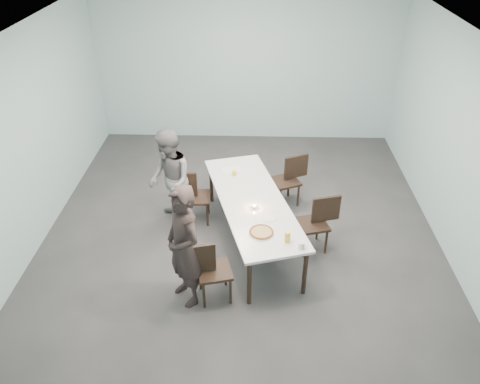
{
  "coord_description": "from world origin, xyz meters",
  "views": [
    {
      "loc": [
        0.17,
        -5.69,
        4.47
      ],
      "look_at": [
        0.0,
        -0.3,
        1.0
      ],
      "focal_mm": 35.0,
      "sensor_mm": 36.0,
      "label": 1
    }
  ],
  "objects_px": {
    "chair_near_left": "(208,268)",
    "chair_near_right": "(318,219)",
    "chair_far_left": "(191,193)",
    "beer_glass": "(288,237)",
    "diner_near": "(184,247)",
    "side_plate": "(269,218)",
    "amber_tumbler": "(234,173)",
    "pizza": "(261,232)",
    "tealight": "(254,207)",
    "water_tumbler": "(302,245)",
    "diner_far": "(170,181)",
    "table": "(252,203)",
    "chair_far_right": "(290,177)"
  },
  "relations": [
    {
      "from": "chair_near_left",
      "to": "chair_near_right",
      "type": "xyz_separation_m",
      "value": [
        1.49,
        1.07,
        0.0
      ]
    },
    {
      "from": "chair_far_left",
      "to": "beer_glass",
      "type": "relative_size",
      "value": 5.8
    },
    {
      "from": "diner_near",
      "to": "side_plate",
      "type": "height_order",
      "value": "diner_near"
    },
    {
      "from": "diner_near",
      "to": "amber_tumbler",
      "type": "xyz_separation_m",
      "value": [
        0.53,
        1.88,
        -0.05
      ]
    },
    {
      "from": "chair_near_left",
      "to": "chair_near_right",
      "type": "relative_size",
      "value": 1.0
    },
    {
      "from": "pizza",
      "to": "tealight",
      "type": "xyz_separation_m",
      "value": [
        -0.1,
        0.56,
        0.0
      ]
    },
    {
      "from": "beer_glass",
      "to": "water_tumbler",
      "type": "height_order",
      "value": "beer_glass"
    },
    {
      "from": "amber_tumbler",
      "to": "pizza",
      "type": "bearing_deg",
      "value": -74.21
    },
    {
      "from": "amber_tumbler",
      "to": "diner_far",
      "type": "bearing_deg",
      "value": -163.48
    },
    {
      "from": "diner_far",
      "to": "pizza",
      "type": "relative_size",
      "value": 4.74
    },
    {
      "from": "side_plate",
      "to": "diner_near",
      "type": "bearing_deg",
      "value": -144.32
    },
    {
      "from": "side_plate",
      "to": "tealight",
      "type": "bearing_deg",
      "value": 132.71
    },
    {
      "from": "chair_near_right",
      "to": "water_tumbler",
      "type": "bearing_deg",
      "value": 55.75
    },
    {
      "from": "chair_far_left",
      "to": "beer_glass",
      "type": "bearing_deg",
      "value": -48.6
    },
    {
      "from": "chair_near_right",
      "to": "pizza",
      "type": "bearing_deg",
      "value": 23.97
    },
    {
      "from": "chair_far_left",
      "to": "water_tumbler",
      "type": "relative_size",
      "value": 9.67
    },
    {
      "from": "diner_near",
      "to": "side_plate",
      "type": "distance_m",
      "value": 1.3
    },
    {
      "from": "table",
      "to": "chair_near_left",
      "type": "bearing_deg",
      "value": -114.54
    },
    {
      "from": "tealight",
      "to": "amber_tumbler",
      "type": "bearing_deg",
      "value": 109.52
    },
    {
      "from": "chair_far_right",
      "to": "water_tumbler",
      "type": "distance_m",
      "value": 2.16
    },
    {
      "from": "chair_near_right",
      "to": "amber_tumbler",
      "type": "height_order",
      "value": "chair_near_right"
    },
    {
      "from": "chair_far_right",
      "to": "amber_tumbler",
      "type": "xyz_separation_m",
      "value": [
        -0.9,
        -0.4,
        0.29
      ]
    },
    {
      "from": "side_plate",
      "to": "tealight",
      "type": "distance_m",
      "value": 0.31
    },
    {
      "from": "pizza",
      "to": "beer_glass",
      "type": "distance_m",
      "value": 0.37
    },
    {
      "from": "beer_glass",
      "to": "amber_tumbler",
      "type": "bearing_deg",
      "value": 114.46
    },
    {
      "from": "chair_near_right",
      "to": "side_plate",
      "type": "height_order",
      "value": "chair_near_right"
    },
    {
      "from": "pizza",
      "to": "side_plate",
      "type": "xyz_separation_m",
      "value": [
        0.11,
        0.34,
        -0.01
      ]
    },
    {
      "from": "side_plate",
      "to": "chair_near_right",
      "type": "bearing_deg",
      "value": 24.89
    },
    {
      "from": "chair_near_left",
      "to": "pizza",
      "type": "distance_m",
      "value": 0.82
    },
    {
      "from": "diner_far",
      "to": "amber_tumbler",
      "type": "height_order",
      "value": "diner_far"
    },
    {
      "from": "chair_near_left",
      "to": "side_plate",
      "type": "height_order",
      "value": "chair_near_left"
    },
    {
      "from": "chair_far_left",
      "to": "diner_far",
      "type": "relative_size",
      "value": 0.54
    },
    {
      "from": "beer_glass",
      "to": "chair_far_right",
      "type": "bearing_deg",
      "value": 85.47
    },
    {
      "from": "chair_far_left",
      "to": "amber_tumbler",
      "type": "bearing_deg",
      "value": 11.17
    },
    {
      "from": "chair_near_right",
      "to": "beer_glass",
      "type": "bearing_deg",
      "value": 43.94
    },
    {
      "from": "tealight",
      "to": "chair_near_right",
      "type": "bearing_deg",
      "value": 6.54
    },
    {
      "from": "water_tumbler",
      "to": "diner_far",
      "type": "bearing_deg",
      "value": 142.12
    },
    {
      "from": "table",
      "to": "beer_glass",
      "type": "relative_size",
      "value": 18.32
    },
    {
      "from": "diner_far",
      "to": "pizza",
      "type": "bearing_deg",
      "value": 28.42
    },
    {
      "from": "chair_far_right",
      "to": "beer_glass",
      "type": "relative_size",
      "value": 5.8
    },
    {
      "from": "chair_far_right",
      "to": "pizza",
      "type": "height_order",
      "value": "chair_far_right"
    },
    {
      "from": "chair_near_right",
      "to": "water_tumbler",
      "type": "distance_m",
      "value": 1.05
    },
    {
      "from": "diner_near",
      "to": "chair_far_right",
      "type": "bearing_deg",
      "value": 110.44
    },
    {
      "from": "table",
      "to": "water_tumbler",
      "type": "xyz_separation_m",
      "value": [
        0.62,
        -1.06,
        0.1
      ]
    },
    {
      "from": "chair_far_left",
      "to": "amber_tumbler",
      "type": "relative_size",
      "value": 10.88
    },
    {
      "from": "amber_tumbler",
      "to": "chair_far_right",
      "type": "bearing_deg",
      "value": 23.86
    },
    {
      "from": "chair_near_left",
      "to": "tealight",
      "type": "xyz_separation_m",
      "value": [
        0.57,
        0.96,
        0.27
      ]
    },
    {
      "from": "side_plate",
      "to": "chair_far_right",
      "type": "bearing_deg",
      "value": 76.19
    },
    {
      "from": "table",
      "to": "beer_glass",
      "type": "xyz_separation_m",
      "value": [
        0.45,
        -0.94,
        0.13
      ]
    },
    {
      "from": "chair_far_right",
      "to": "tealight",
      "type": "distance_m",
      "value": 1.44
    }
  ]
}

